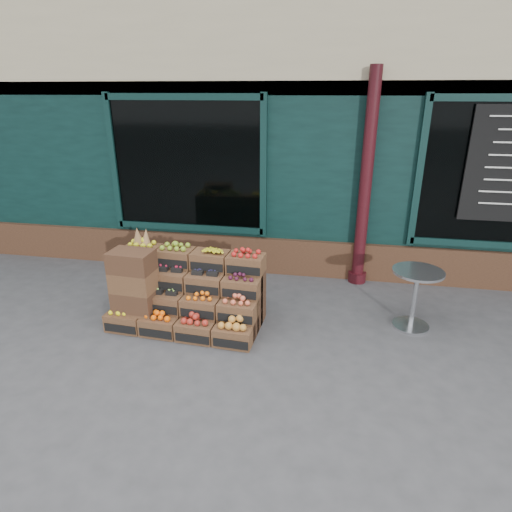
# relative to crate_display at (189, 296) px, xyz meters

# --- Properties ---
(ground) EXTENTS (60.00, 60.00, 0.00)m
(ground) POSITION_rel_crate_display_xyz_m (1.03, -0.35, -0.37)
(ground) COLOR #3E3E40
(ground) RESTS_ON ground
(shop_facade) EXTENTS (12.00, 6.24, 4.80)m
(shop_facade) POSITION_rel_crate_display_xyz_m (1.03, 4.76, 2.03)
(shop_facade) COLOR black
(shop_facade) RESTS_ON ground
(crate_display) EXTENTS (1.96, 1.04, 1.19)m
(crate_display) POSITION_rel_crate_display_xyz_m (0.00, 0.00, 0.00)
(crate_display) COLOR brown
(crate_display) RESTS_ON ground
(spare_crates) EXTENTS (0.54, 0.39, 1.04)m
(spare_crates) POSITION_rel_crate_display_xyz_m (-0.61, -0.26, 0.15)
(spare_crates) COLOR brown
(spare_crates) RESTS_ON ground
(bistro_table) EXTENTS (0.63, 0.63, 0.79)m
(bistro_table) POSITION_rel_crate_display_xyz_m (2.87, 0.37, 0.13)
(bistro_table) COLOR #B2B5B9
(bistro_table) RESTS_ON ground
(shopkeeper) EXTENTS (0.72, 0.49, 1.93)m
(shopkeeper) POSITION_rel_crate_display_xyz_m (-0.72, 2.36, 0.60)
(shopkeeper) COLOR #1F6D31
(shopkeeper) RESTS_ON ground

